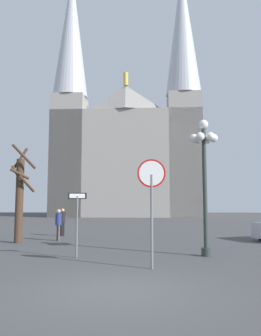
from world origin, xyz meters
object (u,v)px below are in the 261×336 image
Objects in this scene: one_way_arrow_sign at (77,217)px; street_lamp at (204,162)px; cathedral at (127,139)px; pedestrian_standing at (58,222)px; stop_sign at (152,190)px; bare_tree at (20,196)px; pedestrian_walking at (62,219)px.

street_lamp is at bearing 6.88° from one_way_arrow_sign.
pedestrian_standing is at bearing -93.54° from cathedral.
pedestrian_standing is at bearing 123.01° from stop_sign.
cathedral is 11.38× the size of stop_sign.
pedestrian_standing is (-6.71, 4.74, -2.50)m from street_lamp.
one_way_arrow_sign reaches higher than pedestrian_standing.
street_lamp is (2.04, 2.46, 1.14)m from stop_sign.
pedestrian_standing is (-2.04, 5.30, -0.48)m from one_way_arrow_sign.
stop_sign is 3.39m from street_lamp.
cathedral is 23.11× the size of pedestrian_standing.
street_lamp is (4.68, 0.56, 2.01)m from one_way_arrow_sign.
cathedral reaches higher than one_way_arrow_sign.
one_way_arrow_sign is 5.12m from street_lamp.
cathedral is 7.31× the size of street_lamp.
street_lamp reaches higher than pedestrian_standing.
bare_tree is at bearing 131.19° from one_way_arrow_sign.
cathedral is at bearing 86.46° from pedestrian_standing.
pedestrian_walking is (-7.10, 7.18, -2.50)m from street_lamp.
cathedral is 30.58m from pedestrian_walking.
street_lamp is 3.16× the size of pedestrian_standing.
bare_tree reaches higher than one_way_arrow_sign.
bare_tree is (-3.61, -32.19, -8.97)m from cathedral.
pedestrian_walking is at bearing 99.10° from pedestrian_standing.
pedestrian_walking is 2.47m from pedestrian_standing.
pedestrian_standing is at bearing -80.90° from pedestrian_walking.
cathedral is 39.47m from stop_sign.
cathedral reaches higher than bare_tree.
cathedral is at bearing 85.38° from pedestrian_walking.
cathedral is 33.61m from bare_tree.
stop_sign reaches higher than pedestrian_standing.
cathedral is 37.74m from one_way_arrow_sign.
stop_sign is 2.04× the size of pedestrian_walking.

